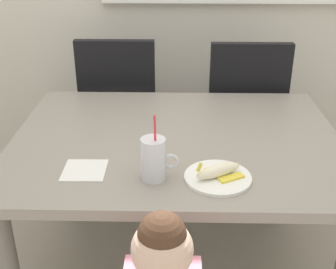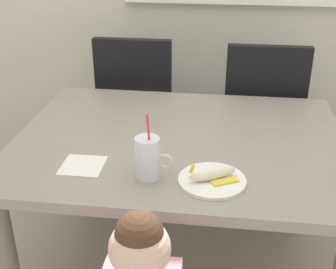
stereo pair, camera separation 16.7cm
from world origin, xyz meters
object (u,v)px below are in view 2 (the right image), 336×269
Objects in this scene: dining_table at (180,157)px; dining_chair_left at (138,105)px; dining_chair_right at (261,114)px; peeled_banana at (213,174)px; paper_napkin at (83,166)px; snack_plate at (212,180)px; milk_cup at (148,160)px.

dining_chair_left is (-0.33, 0.75, -0.09)m from dining_table.
dining_chair_right is (0.38, 0.71, -0.09)m from dining_table.
peeled_banana reaches higher than paper_napkin.
dining_chair_left reaches higher than paper_napkin.
dining_chair_left is 4.17× the size of snack_plate.
peeled_banana is (-0.24, -1.03, 0.21)m from dining_chair_right.
dining_chair_left reaches higher than snack_plate.
dining_chair_right is 1.08m from snack_plate.
milk_cup reaches higher than dining_table.
dining_table is 5.79× the size of snack_plate.
milk_cup reaches higher than paper_napkin.
dining_chair_left is at bearing 103.20° from milk_cup.
dining_chair_right is (0.71, -0.04, 0.00)m from dining_chair_left.
paper_napkin is at bearing 90.31° from dining_chair_left.
snack_plate reaches higher than paper_napkin.
dining_chair_right is 6.40× the size of paper_napkin.
dining_chair_left is 1.05m from paper_napkin.
peeled_banana reaches higher than dining_table.
dining_chair_right reaches higher than paper_napkin.
snack_plate is (0.14, -0.32, 0.10)m from dining_table.
paper_napkin is at bearing 54.59° from dining_chair_right.
dining_chair_right reaches higher than peeled_banana.
dining_chair_right is 1.16m from milk_cup.
dining_chair_right reaches higher than snack_plate.
paper_napkin is (-0.25, 0.05, -0.06)m from milk_cup.
dining_table is 0.37m from snack_plate.
dining_chair_right is at bearing 54.59° from paper_napkin.
snack_plate is 1.53× the size of paper_napkin.
peeled_banana reaches higher than snack_plate.
paper_napkin is at bearing 174.65° from peeled_banana.
snack_plate is at bearing 113.57° from dining_chair_left.
dining_chair_left is 5.47× the size of peeled_banana.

